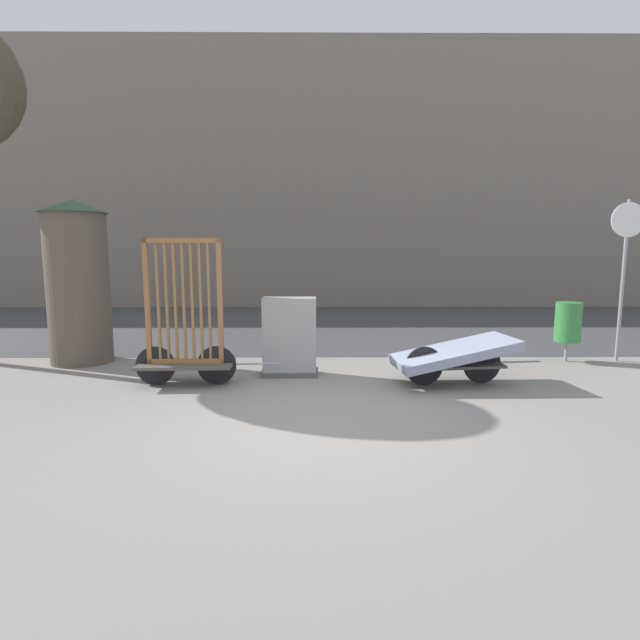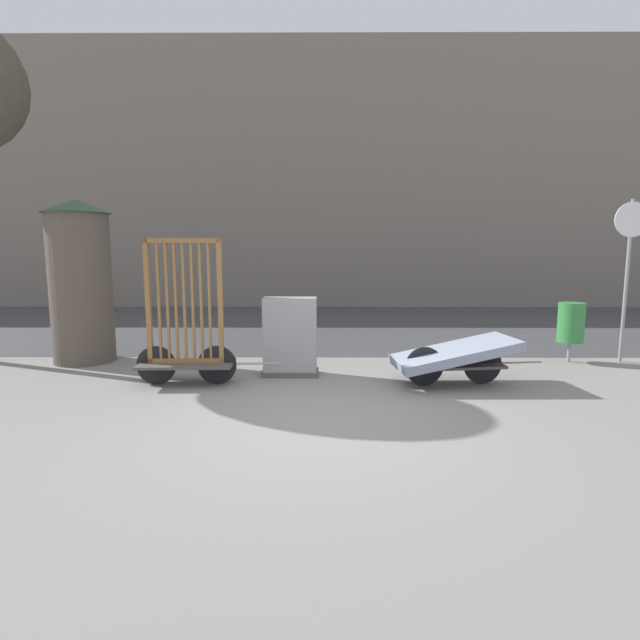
% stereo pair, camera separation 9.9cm
% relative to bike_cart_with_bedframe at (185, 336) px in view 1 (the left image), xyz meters
% --- Properties ---
extents(ground_plane, '(60.00, 60.00, 0.00)m').
position_rel_bike_cart_with_bedframe_xyz_m(ground_plane, '(2.02, -1.74, -0.74)').
color(ground_plane, gray).
extents(road_strip, '(56.00, 8.54, 0.01)m').
position_rel_bike_cart_with_bedframe_xyz_m(road_strip, '(2.02, 6.21, -0.74)').
color(road_strip, '#424244').
rests_on(road_strip, ground_plane).
extents(building_facade, '(48.00, 4.00, 9.26)m').
position_rel_bike_cart_with_bedframe_xyz_m(building_facade, '(2.02, 12.48, 3.89)').
color(building_facade, slate).
rests_on(building_facade, ground_plane).
extents(bike_cart_with_bedframe, '(2.16, 0.69, 2.20)m').
position_rel_bike_cart_with_bedframe_xyz_m(bike_cart_with_bedframe, '(0.00, 0.00, 0.00)').
color(bike_cart_with_bedframe, '#4C4742').
rests_on(bike_cart_with_bedframe, ground_plane).
extents(bike_cart_with_mattress, '(2.34, 1.16, 0.73)m').
position_rel_bike_cart_with_bedframe_xyz_m(bike_cart_with_mattress, '(4.04, 0.00, -0.29)').
color(bike_cart_with_mattress, '#4C4742').
rests_on(bike_cart_with_mattress, ground_plane).
extents(utility_cabinet, '(0.92, 0.46, 1.27)m').
position_rel_bike_cart_with_bedframe_xyz_m(utility_cabinet, '(1.53, 0.59, -0.15)').
color(utility_cabinet, '#4C4C4C').
rests_on(utility_cabinet, ground_plane).
extents(trash_bin, '(0.46, 0.46, 1.09)m').
position_rel_bike_cart_with_bedframe_xyz_m(trash_bin, '(6.55, 1.58, -0.02)').
color(trash_bin, gray).
rests_on(trash_bin, ground_plane).
extents(sign_post, '(0.61, 0.06, 2.91)m').
position_rel_bike_cart_with_bedframe_xyz_m(sign_post, '(7.49, 1.58, 1.17)').
color(sign_post, gray).
rests_on(sign_post, ground_plane).
extents(advertising_column, '(1.19, 1.19, 2.91)m').
position_rel_bike_cart_with_bedframe_xyz_m(advertising_column, '(-2.31, 1.58, 0.74)').
color(advertising_column, brown).
rests_on(advertising_column, ground_plane).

